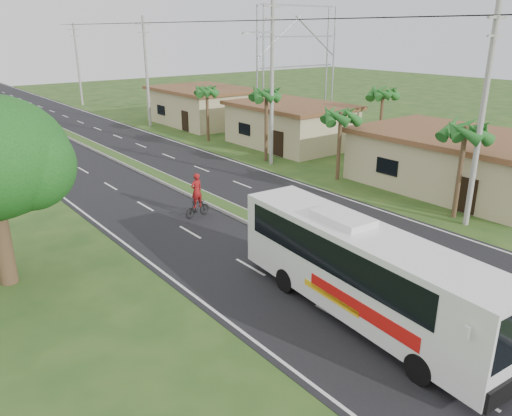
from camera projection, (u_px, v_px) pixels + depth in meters
ground at (397, 287)px, 19.83m from camera, size 180.00×180.00×0.00m
road_asphalt at (159, 177)px, 34.63m from camera, size 14.00×160.00×0.02m
median_strip at (159, 176)px, 34.60m from camera, size 1.20×160.00×0.18m
lane_edge_left at (61, 196)px, 30.73m from camera, size 0.12×160.00×0.01m
lane_edge_right at (237, 162)px, 38.53m from camera, size 0.12×160.00×0.01m
shop_near at (458, 161)px, 31.82m from camera, size 8.60×12.60×3.52m
shop_mid at (290, 124)px, 43.63m from camera, size 7.60×10.60×3.67m
shop_far at (204, 105)px, 53.97m from camera, size 8.60×11.60×3.82m
palm_verge_a at (466, 131)px, 25.69m from camera, size 2.40×2.40×5.45m
palm_verge_b at (341, 115)px, 32.71m from camera, size 2.40×2.40×5.05m
palm_verge_c at (266, 94)px, 37.28m from camera, size 2.40×2.40×5.85m
palm_verge_d at (207, 91)px, 44.43m from camera, size 2.40×2.40×5.25m
palm_behind_shop at (383, 93)px, 39.45m from camera, size 2.40×2.40×5.65m
utility_pole_a at (482, 116)px, 24.34m from camera, size 1.60×0.28×11.00m
utility_pole_b at (272, 80)px, 35.97m from camera, size 3.20×0.28×12.00m
utility_pole_c at (147, 71)px, 50.98m from camera, size 1.60×0.28×11.00m
utility_pole_d at (78, 64)px, 65.87m from camera, size 1.60×0.28×10.50m
billboard_lattice at (297, 58)px, 52.53m from camera, size 10.18×1.18×12.07m
coach_bus_main at (361, 267)px, 17.16m from camera, size 3.19×11.18×3.57m
motorcyclist at (197, 200)px, 27.00m from camera, size 1.62×0.62×2.47m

